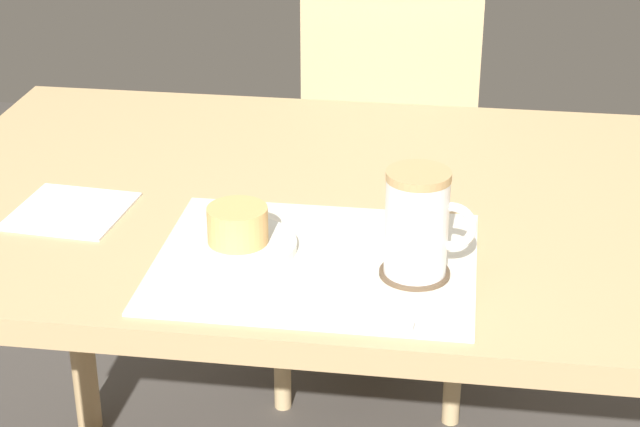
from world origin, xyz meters
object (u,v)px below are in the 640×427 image
(wooden_chair, at_px, (384,141))
(dining_table, at_px, (384,242))
(coffee_mug, at_px, (418,223))
(pastry, at_px, (238,225))
(pastry_plate, at_px, (238,245))

(wooden_chair, bearing_deg, dining_table, 95.21)
(wooden_chair, bearing_deg, coffee_mug, 97.52)
(dining_table, height_order, wooden_chair, wooden_chair)
(pastry, bearing_deg, wooden_chair, 83.18)
(dining_table, height_order, coffee_mug, coffee_mug)
(dining_table, xyz_separation_m, pastry, (-0.17, -0.20, 0.11))
(coffee_mug, bearing_deg, pastry_plate, 171.52)
(pastry_plate, height_order, coffee_mug, coffee_mug)
(wooden_chair, relative_size, pastry, 12.22)
(dining_table, xyz_separation_m, wooden_chair, (-0.06, 0.72, -0.13))
(dining_table, distance_m, pastry, 0.28)
(pastry_plate, bearing_deg, wooden_chair, 83.18)
(coffee_mug, bearing_deg, wooden_chair, 97.20)
(coffee_mug, bearing_deg, pastry, 171.52)
(wooden_chair, height_order, pastry, wooden_chair)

